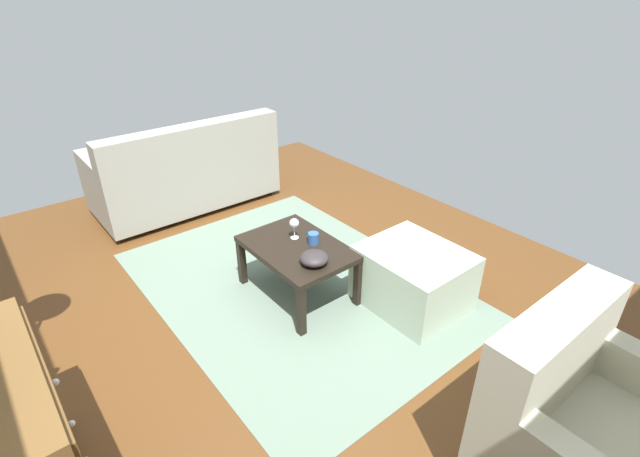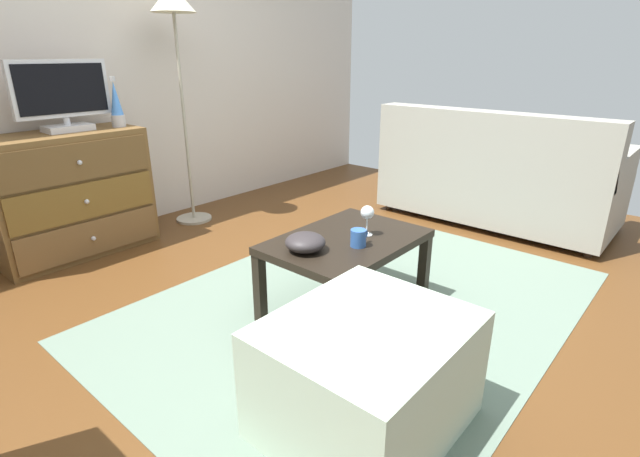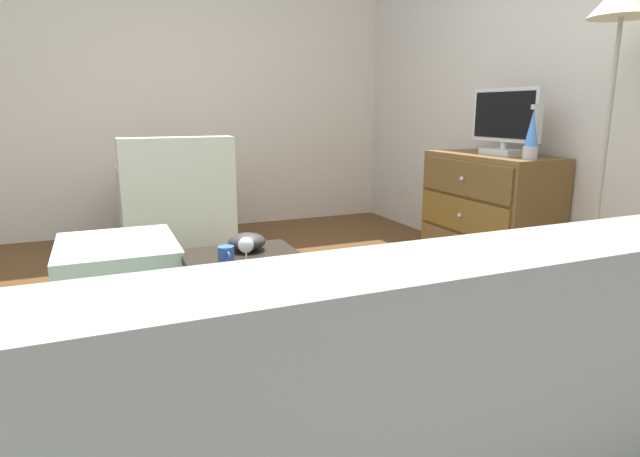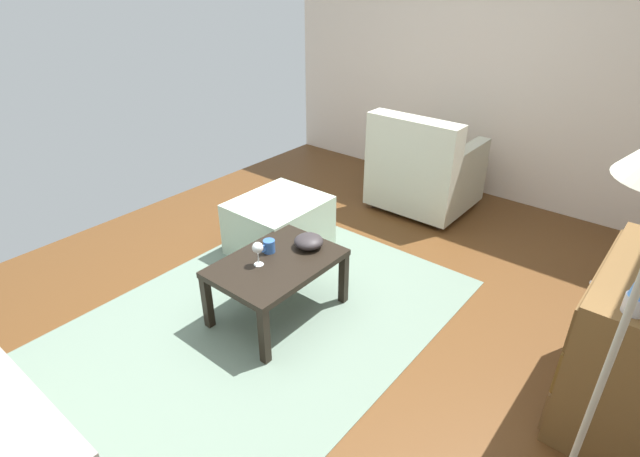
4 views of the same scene
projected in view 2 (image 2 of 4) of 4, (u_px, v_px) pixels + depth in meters
ground_plane at (310, 310)px, 2.57m from camera, size 5.82×4.52×0.05m
wall_accent_rear at (96, 52)px, 3.34m from camera, size 5.82×0.12×2.58m
area_rug at (361, 303)px, 2.58m from camera, size 2.60×1.90×0.01m
dresser at (70, 195)px, 3.12m from camera, size 0.97×0.49×0.81m
tv at (62, 95)px, 2.97m from camera, size 0.59×0.18×0.44m
lava_lamp at (116, 105)px, 3.18m from camera, size 0.09×0.09×0.33m
coffee_table at (346, 248)px, 2.40m from camera, size 0.81×0.56×0.41m
wine_glass at (367, 214)px, 2.38m from camera, size 0.07×0.07×0.16m
mug at (359, 238)px, 2.27m from camera, size 0.11×0.08×0.08m
bowl_decorative at (305, 242)px, 2.22m from camera, size 0.19×0.19×0.09m
couch_large at (495, 179)px, 3.74m from camera, size 0.85×1.74×0.90m
ottoman at (367, 375)px, 1.67m from camera, size 0.70×0.60×0.43m
standing_lamp at (175, 23)px, 3.35m from camera, size 0.32×0.32×1.74m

